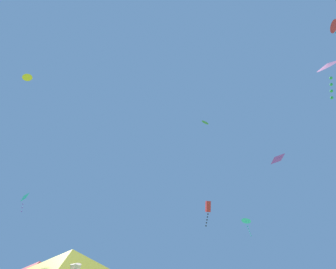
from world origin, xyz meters
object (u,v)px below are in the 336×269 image
(canopy_tent_yellow, at_px, (71,261))
(kite_lime_delta, at_px, (205,122))
(kite_cyan_delta, at_px, (246,221))
(kite_red_delta, at_px, (333,27))
(kite_yellow_delta, at_px, (27,77))
(kite_purple_diamond, at_px, (277,158))
(kite_pink_delta, at_px, (328,66))
(kite_cyan_diamond, at_px, (24,198))
(kite_red_box, at_px, (208,207))

(canopy_tent_yellow, bearing_deg, kite_lime_delta, 55.20)
(canopy_tent_yellow, relative_size, kite_lime_delta, 2.75)
(kite_cyan_delta, bearing_deg, kite_red_delta, -79.17)
(kite_yellow_delta, distance_m, kite_purple_diamond, 31.93)
(kite_pink_delta, distance_m, kite_cyan_diamond, 34.04)
(kite_yellow_delta, bearing_deg, canopy_tent_yellow, -52.43)
(canopy_tent_yellow, bearing_deg, kite_pink_delta, -5.46)
(kite_lime_delta, xyz_separation_m, kite_cyan_diamond, (-21.29, 7.38, -7.88))
(kite_lime_delta, bearing_deg, canopy_tent_yellow, -124.80)
(kite_yellow_delta, bearing_deg, kite_purple_diamond, -0.74)
(kite_purple_diamond, bearing_deg, canopy_tent_yellow, -141.19)
(kite_red_box, distance_m, kite_pink_delta, 13.24)
(kite_cyan_diamond, bearing_deg, kite_red_box, -33.58)
(kite_yellow_delta, relative_size, kite_lime_delta, 1.36)
(kite_red_box, bearing_deg, kite_cyan_delta, 52.39)
(kite_cyan_delta, distance_m, kite_purple_diamond, 8.09)
(kite_lime_delta, bearing_deg, kite_pink_delta, -78.30)
(kite_cyan_delta, bearing_deg, kite_cyan_diamond, 171.07)
(canopy_tent_yellow, xyz_separation_m, kite_red_box, (8.31, 9.28, 4.90))
(kite_yellow_delta, bearing_deg, kite_cyan_delta, 5.65)
(kite_yellow_delta, distance_m, kite_cyan_delta, 31.48)
(kite_red_box, bearing_deg, canopy_tent_yellow, -131.85)
(kite_pink_delta, bearing_deg, kite_red_delta, 29.74)
(kite_pink_delta, height_order, kite_lime_delta, kite_lime_delta)
(kite_red_delta, bearing_deg, kite_lime_delta, 120.83)
(canopy_tent_yellow, distance_m, kite_red_delta, 25.98)
(kite_cyan_delta, bearing_deg, kite_lime_delta, -145.66)
(canopy_tent_yellow, bearing_deg, kite_red_box, 48.15)
(kite_red_box, xyz_separation_m, kite_red_delta, (9.93, -7.92, 13.55))
(kite_red_box, relative_size, kite_red_delta, 0.86)
(kite_red_box, bearing_deg, kite_purple_diamond, 28.93)
(kite_red_box, relative_size, kite_pink_delta, 0.70)
(kite_lime_delta, bearing_deg, kite_yellow_delta, 178.39)
(kite_red_delta, xyz_separation_m, kite_lime_delta, (-7.99, 13.38, -1.70))
(kite_red_box, distance_m, kite_yellow_delta, 27.15)
(kite_purple_diamond, height_order, kite_lime_delta, kite_lime_delta)
(canopy_tent_yellow, relative_size, kite_red_delta, 1.25)
(kite_red_delta, height_order, kite_cyan_diamond, kite_red_delta)
(kite_yellow_delta, distance_m, kite_lime_delta, 22.72)
(kite_pink_delta, height_order, kite_cyan_diamond, kite_pink_delta)
(kite_pink_delta, bearing_deg, canopy_tent_yellow, 174.54)
(kite_red_delta, distance_m, kite_cyan_delta, 21.10)
(kite_yellow_delta, height_order, kite_cyan_diamond, kite_yellow_delta)
(kite_pink_delta, relative_size, kite_lime_delta, 2.69)
(kite_cyan_diamond, bearing_deg, kite_red_delta, -35.35)
(kite_cyan_diamond, bearing_deg, kite_lime_delta, -19.12)
(kite_pink_delta, bearing_deg, kite_red_box, 116.44)
(canopy_tent_yellow, bearing_deg, kite_cyan_diamond, 116.51)
(kite_red_box, height_order, kite_cyan_delta, kite_cyan_delta)
(kite_red_delta, bearing_deg, kite_red_box, 141.43)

